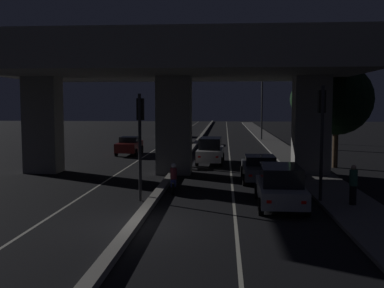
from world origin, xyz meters
name	(u,v)px	position (x,y,z in m)	size (l,w,h in m)	color
ground_plane	(136,226)	(0.00, 0.00, 0.00)	(200.00, 200.00, 0.00)	black
lane_line_left_inner	(167,142)	(-3.48, 35.00, 0.00)	(0.12, 126.00, 0.00)	beige
lane_line_right_inner	(228,143)	(3.48, 35.00, 0.00)	(0.12, 126.00, 0.00)	beige
median_divider	(197,141)	(0.00, 35.00, 0.12)	(0.40, 126.00, 0.23)	gray
sidewalk_right	(279,148)	(8.28, 28.00, 0.07)	(2.46, 126.00, 0.14)	#5B5956
elevated_overpass	(174,66)	(0.00, 11.94, 6.53)	(21.30, 12.50, 8.79)	gray
traffic_light_left_of_median	(140,128)	(-0.60, 4.14, 3.20)	(0.30, 0.49, 4.68)	black
traffic_light_right_of_median	(322,123)	(7.15, 4.14, 3.42)	(0.30, 0.49, 5.01)	black
street_lamp	(259,96)	(7.04, 38.09, 5.26)	(2.81, 0.32, 8.91)	#2D2D30
car_silver_lead	(280,186)	(5.36, 3.27, 0.89)	(2.01, 4.53, 1.71)	gray
car_grey_second	(260,168)	(5.00, 9.54, 0.73)	(1.98, 4.71, 1.43)	#515459
car_white_third	(211,150)	(2.06, 16.86, 0.95)	(1.99, 4.74, 1.86)	silver
car_dark_red_lead_oncoming	(129,146)	(-4.96, 22.13, 0.78)	(1.86, 4.27, 1.51)	#591414
car_white_second_oncoming	(179,135)	(-1.97, 33.70, 0.89)	(1.93, 4.29, 1.70)	silver
car_white_third_oncoming	(166,129)	(-4.88, 44.87, 0.91)	(1.96, 4.74, 1.77)	silver
motorcycle_blue_filtering_near	(174,180)	(0.64, 5.95, 0.61)	(0.34, 1.75, 1.43)	black
motorcycle_red_filtering_mid	(187,159)	(0.57, 14.43, 0.60)	(0.32, 1.70, 1.39)	black
pedestrian_on_sidewalk	(353,185)	(8.29, 3.29, 0.97)	(0.33, 0.33, 1.64)	black
roadside_tree_kerbside_near	(337,99)	(10.46, 15.37, 4.57)	(4.77, 4.77, 6.97)	#38281C
roadside_tree_kerbside_mid	(309,99)	(11.06, 28.60, 4.72)	(3.56, 3.56, 6.54)	#2D2116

